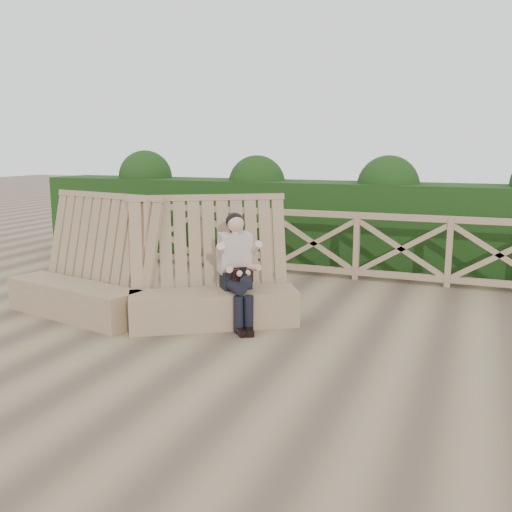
% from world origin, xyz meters
% --- Properties ---
extents(ground, '(60.00, 60.00, 0.00)m').
position_xyz_m(ground, '(0.00, 0.00, 0.00)').
color(ground, brown).
rests_on(ground, ground).
extents(bench, '(3.84, 1.72, 1.56)m').
position_xyz_m(bench, '(-1.27, 0.33, 0.39)').
color(bench, '#856B4C').
rests_on(bench, ground).
extents(woman, '(0.72, 0.82, 1.36)m').
position_xyz_m(woman, '(-0.11, 0.58, 0.72)').
color(woman, black).
rests_on(woman, ground).
extents(guardrail, '(10.10, 0.09, 1.10)m').
position_xyz_m(guardrail, '(0.00, 3.50, 0.55)').
color(guardrail, '#997759').
rests_on(guardrail, ground).
extents(hedge, '(12.00, 1.20, 1.50)m').
position_xyz_m(hedge, '(0.00, 4.70, 0.75)').
color(hedge, black).
rests_on(hedge, ground).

